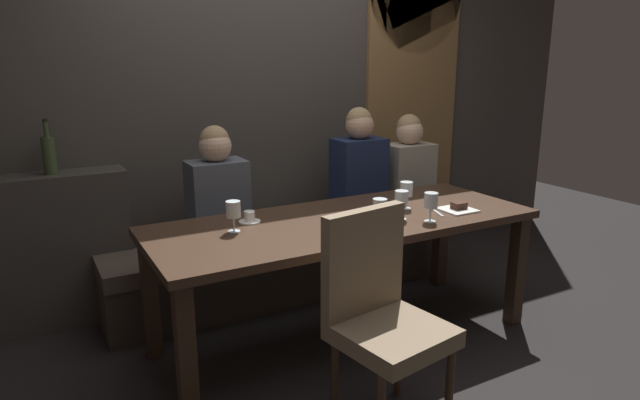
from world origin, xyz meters
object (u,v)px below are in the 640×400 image
at_px(wine_glass_center_back, 406,190).
at_px(wine_glass_center_front, 401,200).
at_px(wine_glass_far_right, 380,208).
at_px(fork_on_table, 438,213).
at_px(dining_table, 345,233).
at_px(dessert_plate, 458,208).
at_px(diner_bearded, 359,169).
at_px(diner_far_end, 408,168).
at_px(wine_bottle_pale_label, 49,154).
at_px(wine_glass_end_left, 233,210).
at_px(diner_redhead, 217,190).
at_px(wine_glass_end_right, 431,202).
at_px(chair_near_side, 380,307).
at_px(espresso_cup, 250,218).
at_px(banquette_bench, 291,264).

bearing_deg(wine_glass_center_back, wine_glass_center_front, -134.69).
relative_size(wine_glass_far_right, wine_glass_center_front, 1.00).
relative_size(wine_glass_center_front, fork_on_table, 0.96).
distance_m(dining_table, dessert_plate, 0.70).
bearing_deg(diner_bearded, fork_on_table, -91.27).
bearing_deg(diner_far_end, dining_table, -144.74).
distance_m(wine_bottle_pale_label, wine_glass_end_left, 1.25).
distance_m(diner_redhead, wine_glass_end_right, 1.33).
relative_size(chair_near_side, wine_glass_center_back, 5.98).
bearing_deg(diner_far_end, wine_bottle_pale_label, 172.12).
distance_m(wine_glass_end_left, fork_on_table, 1.19).
distance_m(wine_glass_center_front, espresso_cup, 0.85).
bearing_deg(wine_glass_end_right, diner_redhead, 131.37).
height_order(espresso_cup, dessert_plate, espresso_cup).
relative_size(wine_bottle_pale_label, wine_glass_center_front, 1.99).
bearing_deg(diner_bearded, wine_glass_center_back, -99.63).
bearing_deg(wine_glass_center_back, dining_table, 179.84).
bearing_deg(dessert_plate, wine_glass_center_front, 177.25).
xyz_separation_m(diner_far_end, wine_bottle_pale_label, (-2.39, 0.33, 0.26)).
height_order(diner_redhead, wine_glass_center_back, diner_redhead).
xyz_separation_m(banquette_bench, wine_glass_center_front, (0.26, -0.87, 0.62)).
bearing_deg(diner_far_end, banquette_bench, 179.81).
height_order(wine_glass_end_right, wine_glass_far_right, same).
xyz_separation_m(wine_glass_far_right, fork_on_table, (0.47, 0.08, -0.11)).
bearing_deg(diner_far_end, diner_redhead, 179.28).
distance_m(wine_glass_end_right, wine_glass_center_front, 0.16).
height_order(diner_redhead, espresso_cup, diner_redhead).
bearing_deg(chair_near_side, wine_glass_end_left, 114.99).
xyz_separation_m(banquette_bench, wine_glass_end_left, (-0.63, -0.63, 0.63)).
bearing_deg(dining_table, wine_glass_end_right, -36.83).
bearing_deg(wine_glass_end_right, wine_glass_end_left, 160.63).
xyz_separation_m(chair_near_side, diner_redhead, (-0.24, 1.44, 0.25)).
bearing_deg(fork_on_table, wine_glass_far_right, -151.03).
bearing_deg(diner_bearded, wine_glass_end_right, -99.76).
relative_size(diner_far_end, wine_glass_end_right, 4.67).
height_order(dining_table, wine_glass_center_back, wine_glass_center_back).
relative_size(wine_glass_center_front, dessert_plate, 0.86).
relative_size(dessert_plate, fork_on_table, 1.12).
relative_size(wine_glass_center_back, espresso_cup, 1.37).
height_order(diner_redhead, wine_glass_end_left, diner_redhead).
distance_m(wine_glass_end_left, wine_glass_far_right, 0.76).
bearing_deg(wine_glass_far_right, wine_glass_center_back, 34.31).
bearing_deg(wine_glass_far_right, diner_bearded, 62.86).
height_order(wine_glass_end_right, fork_on_table, wine_glass_end_right).
bearing_deg(wine_glass_end_left, wine_glass_center_back, -4.00).
bearing_deg(wine_glass_center_front, diner_far_end, 50.09).
bearing_deg(wine_glass_far_right, dining_table, 102.33).
bearing_deg(chair_near_side, dining_table, 70.01).
bearing_deg(wine_glass_end_left, espresso_cup, 41.28).
bearing_deg(chair_near_side, dessert_plate, 29.89).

